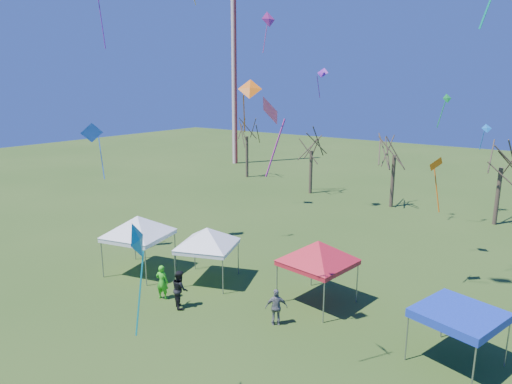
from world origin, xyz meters
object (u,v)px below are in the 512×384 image
(radio_mast, at_px, (234,70))
(tent_blue, at_px, (459,315))
(tree_0, at_px, (247,121))
(tent_white_west, at_px, (138,220))
(person_green, at_px, (162,282))
(person_grey, at_px, (276,307))
(tree_3, at_px, (504,147))
(person_dark, at_px, (180,289))
(tree_1, at_px, (312,135))
(tree_2, at_px, (396,136))
(tent_red, at_px, (318,245))
(tent_white_mid, at_px, (207,231))

(radio_mast, distance_m, tent_blue, 48.72)
(tree_0, height_order, tent_white_west, tree_0)
(radio_mast, relative_size, tent_blue, 7.19)
(person_green, height_order, person_grey, person_green)
(tent_white_west, bearing_deg, tree_3, 56.39)
(tent_white_west, height_order, person_grey, tent_white_west)
(radio_mast, height_order, person_dark, radio_mast)
(tree_1, xyz_separation_m, tent_white_west, (1.87, -23.07, -2.63))
(radio_mast, height_order, tree_1, radio_mast)
(tree_2, distance_m, tent_blue, 24.19)
(tree_2, distance_m, tent_red, 20.70)
(tree_1, relative_size, tent_white_west, 1.75)
(radio_mast, xyz_separation_m, person_grey, (28.81, -32.71, -11.64))
(tree_1, height_order, person_grey, tree_1)
(person_green, distance_m, person_grey, 6.24)
(tent_white_west, distance_m, person_grey, 9.99)
(radio_mast, relative_size, tent_white_west, 5.80)
(tent_white_mid, distance_m, person_dark, 3.75)
(tent_blue, xyz_separation_m, person_grey, (-7.27, -1.69, -1.20))
(tree_1, height_order, tree_2, tree_2)
(person_dark, bearing_deg, tree_0, -25.48)
(person_green, bearing_deg, tent_white_mid, -119.43)
(tent_red, relative_size, person_dark, 2.25)
(tree_3, distance_m, person_grey, 23.92)
(person_green, bearing_deg, tree_2, -118.06)
(tree_3, xyz_separation_m, person_dark, (-9.95, -24.14, -5.14))
(tent_white_west, bearing_deg, person_dark, -18.58)
(tent_red, bearing_deg, tree_1, 120.51)
(tree_3, distance_m, person_green, 27.07)
(tree_0, distance_m, tree_2, 18.72)
(tree_3, bearing_deg, tent_blue, -84.43)
(radio_mast, distance_m, person_grey, 45.12)
(radio_mast, xyz_separation_m, tent_blue, (36.09, -31.03, -10.45))
(tree_1, relative_size, tree_2, 0.92)
(tree_3, relative_size, tent_red, 1.86)
(tree_3, xyz_separation_m, tent_red, (-4.78, -19.79, -3.03))
(tree_2, xyz_separation_m, tent_white_west, (-6.53, -22.80, -3.13))
(tent_white_mid, xyz_separation_m, tent_red, (6.12, 1.29, 0.16))
(tree_2, xyz_separation_m, tent_white_mid, (-2.50, -21.41, -3.40))
(tree_2, xyz_separation_m, tent_blue, (10.45, -21.40, -4.24))
(tree_3, xyz_separation_m, tent_white_west, (-14.93, -22.47, -2.92))
(tree_0, relative_size, tent_white_mid, 2.23)
(tent_white_west, distance_m, tent_white_mid, 4.27)
(tree_1, distance_m, person_green, 25.71)
(tent_white_mid, distance_m, tent_blue, 12.98)
(tree_0, bearing_deg, tent_blue, -40.15)
(tent_red, height_order, person_grey, tent_red)
(tent_white_west, distance_m, person_dark, 5.71)
(tree_2, bearing_deg, tent_white_mid, -96.67)
(radio_mast, relative_size, person_green, 13.92)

